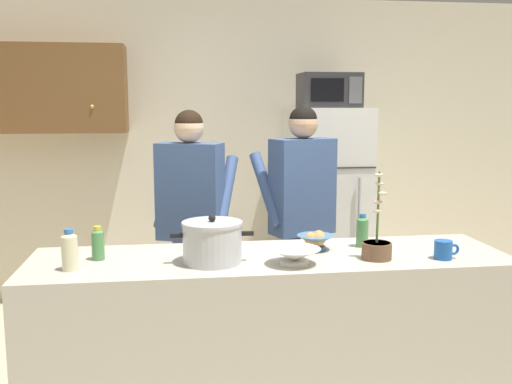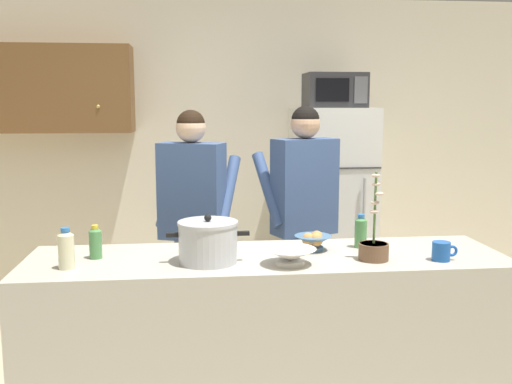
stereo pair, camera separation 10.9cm
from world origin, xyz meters
The scene contains 14 objects.
back_wall_unit centered at (-0.25, 2.26, 1.38)m, with size 6.00×0.48×2.60m.
kitchen_island centered at (0.00, 0.00, 0.46)m, with size 2.46×0.68×0.92m, color #BCB7A8.
refrigerator centered at (0.78, 1.85, 0.83)m, with size 0.64×0.68×1.66m.
microwave centered at (0.78, 1.83, 1.80)m, with size 0.48×0.37×0.28m.
person_near_pot centered at (-0.38, 0.93, 1.04)m, with size 0.61×0.55×1.66m.
person_by_sink centered at (0.37, 0.95, 1.05)m, with size 0.61×0.55×1.68m.
cooking_pot centered at (-0.31, -0.09, 1.02)m, with size 0.41×0.30×0.24m.
coffee_mug centered at (0.85, -0.18, 0.97)m, with size 0.13×0.09×0.10m.
bread_bowl centered at (0.26, 0.09, 0.97)m, with size 0.20×0.20×0.10m.
empty_bowl centered at (0.09, -0.18, 0.97)m, with size 0.26×0.26×0.08m.
bottle_near_edge centered at (0.53, 0.12, 1.01)m, with size 0.07×0.07×0.18m.
bottle_mid_counter centered at (-0.98, -0.13, 1.02)m, with size 0.08×0.08×0.20m.
bottle_far_corner centered at (-0.87, 0.05, 1.00)m, with size 0.06×0.06×0.17m.
potted_orchid centered at (0.52, -0.13, 0.99)m, with size 0.15×0.15×0.44m.
Camera 2 is at (-0.37, -2.88, 1.69)m, focal length 40.72 mm.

